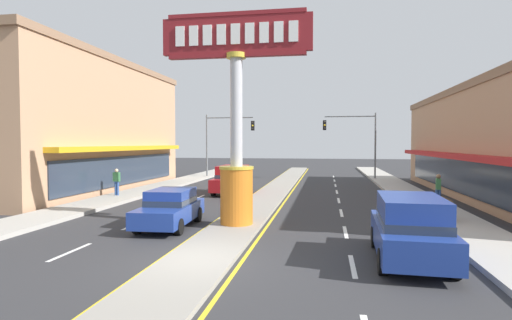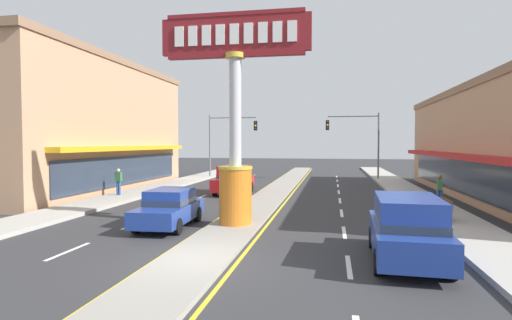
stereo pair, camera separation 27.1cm
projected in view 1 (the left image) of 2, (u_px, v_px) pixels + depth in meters
The scene contains 15 objects.
ground_plane at pixel (199, 262), 11.72m from camera, with size 160.00×160.00×0.00m, color #303033.
median_strip at pixel (276, 190), 29.44m from camera, with size 2.04×52.00×0.14m, color gray.
sidewalk_left at pixel (147, 190), 28.98m from camera, with size 2.54×60.00×0.18m, color #ADA89E.
sidewalk_right at pixel (411, 196), 25.97m from camera, with size 2.54×60.00×0.18m, color #ADA89E.
lane_markings at pixel (273, 193), 28.11m from camera, with size 8.78×52.00×0.01m.
district_sign at pixel (236, 127), 16.47m from camera, with size 6.07×1.38×8.48m.
storefront_left at pixel (63, 126), 29.59m from camera, with size 10.45×20.22×9.30m.
traffic_light_left_side at pixel (224, 135), 39.92m from camera, with size 4.86×0.46×6.20m.
traffic_light_right_side at pixel (356, 134), 37.89m from camera, with size 4.86×0.46×6.20m.
suv_near_right_lane at pixel (410, 228), 11.74m from camera, with size 2.12×4.68×1.90m.
sedan_far_right_lane at pixel (170, 208), 16.67m from camera, with size 1.98×4.37×1.53m.
suv_near_left_lane at pixel (232, 179), 27.65m from camera, with size 2.05×4.64×1.90m.
street_bench at pixel (443, 208), 17.47m from camera, with size 0.48×1.60×0.88m.
pedestrian_near_kerb at pixel (438, 188), 20.71m from camera, with size 0.28×0.43×1.67m.
pedestrian_far_side at pixel (117, 180), 25.43m from camera, with size 0.41×0.24×1.65m.
Camera 1 is at (3.57, -11.15, 3.41)m, focal length 28.77 mm.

